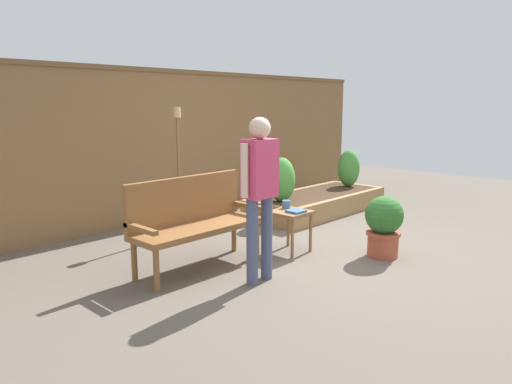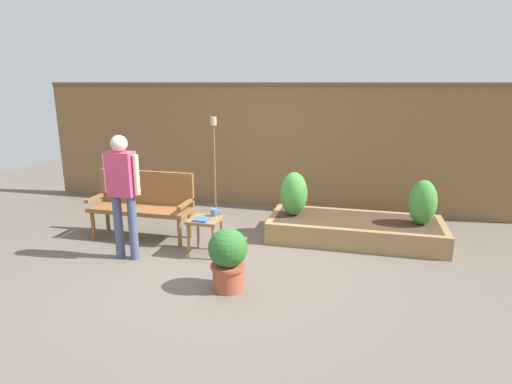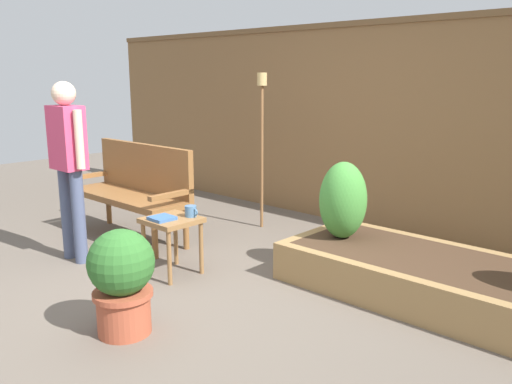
% 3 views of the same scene
% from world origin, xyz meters
% --- Properties ---
extents(ground_plane, '(14.00, 14.00, 0.00)m').
position_xyz_m(ground_plane, '(0.00, 0.00, 0.00)').
color(ground_plane, '#60564C').
extents(fence_back, '(8.40, 0.14, 2.16)m').
position_xyz_m(fence_back, '(0.00, 2.60, 1.09)').
color(fence_back, brown).
rests_on(fence_back, ground_plane).
extents(garden_bench, '(1.44, 0.48, 0.94)m').
position_xyz_m(garden_bench, '(-1.40, 0.66, 0.54)').
color(garden_bench, brown).
rests_on(garden_bench, ground_plane).
extents(side_table, '(0.40, 0.40, 0.48)m').
position_xyz_m(side_table, '(-0.32, 0.25, 0.40)').
color(side_table, olive).
rests_on(side_table, ground_plane).
extents(cup_on_table, '(0.13, 0.10, 0.09)m').
position_xyz_m(cup_on_table, '(-0.24, 0.38, 0.53)').
color(cup_on_table, teal).
rests_on(cup_on_table, side_table).
extents(book_on_table, '(0.19, 0.18, 0.03)m').
position_xyz_m(book_on_table, '(-0.33, 0.16, 0.49)').
color(book_on_table, '#38609E').
rests_on(book_on_table, side_table).
extents(potted_boxwood, '(0.42, 0.42, 0.68)m').
position_xyz_m(potted_boxwood, '(0.25, -0.61, 0.37)').
color(potted_boxwood, '#A84C33').
rests_on(potted_boxwood, ground_plane).
extents(raised_planter_bed, '(2.40, 1.00, 0.30)m').
position_xyz_m(raised_planter_bed, '(1.55, 1.23, 0.15)').
color(raised_planter_bed, '#997547').
rests_on(raised_planter_bed, ground_plane).
extents(shrub_near_bench, '(0.39, 0.39, 0.63)m').
position_xyz_m(shrub_near_bench, '(0.67, 1.22, 0.62)').
color(shrub_near_bench, brown).
rests_on(shrub_near_bench, raised_planter_bed).
extents(tiki_torch, '(0.10, 0.10, 1.63)m').
position_xyz_m(tiki_torch, '(-0.72, 1.78, 1.13)').
color(tiki_torch, brown).
rests_on(tiki_torch, ground_plane).
extents(person_by_bench, '(0.47, 0.20, 1.56)m').
position_xyz_m(person_by_bench, '(-1.24, -0.12, 0.93)').
color(person_by_bench, '#475170').
rests_on(person_by_bench, ground_plane).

